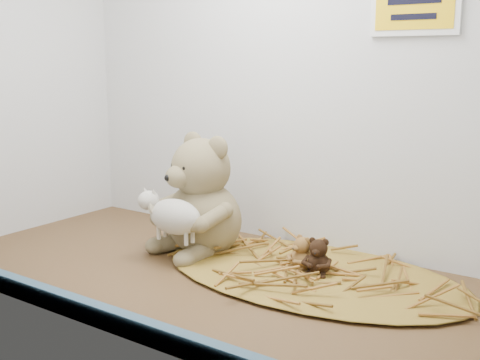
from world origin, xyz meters
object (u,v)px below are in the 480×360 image
Objects in this scene: toy_lamb at (175,217)px; mini_teddy_brown at (319,255)px; main_teddy at (203,194)px; mini_teddy_tan at (303,251)px.

mini_teddy_brown is at bearing 17.78° from toy_lamb.
main_teddy is 3.63× the size of mini_teddy_brown.
mini_teddy_tan is (25.76, 9.97, -5.59)cm from toy_lamb.
mini_teddy_tan is at bearing 162.69° from mini_teddy_brown.
mini_teddy_brown is at bearing 17.05° from main_teddy.
mini_teddy_tan is 3.90cm from mini_teddy_brown.
toy_lamb is 28.18cm from mini_teddy_tan.
mini_teddy_brown is (29.63, -0.33, -8.64)cm from main_teddy.
main_teddy is at bearing 168.97° from mini_teddy_brown.
main_teddy is 3.78× the size of mini_teddy_tan.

